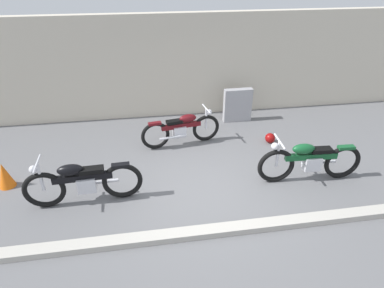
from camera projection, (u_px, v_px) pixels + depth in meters
name	position (u px, v px, depth m)	size (l,w,h in m)	color
ground_plane	(204.00, 190.00, 6.65)	(40.00, 40.00, 0.00)	slate
building_wall	(180.00, 66.00, 9.25)	(18.00, 0.30, 2.87)	beige
curb_strip	(218.00, 230.00, 5.59)	(18.00, 0.24, 0.12)	#B7B2A8
stone_marker	(238.00, 105.00, 9.25)	(0.79, 0.20, 0.95)	#9E9EA3
helmet	(270.00, 138.00, 8.30)	(0.25, 0.25, 0.25)	maroon
traffic_cone	(5.00, 175.00, 6.63)	(0.32, 0.32, 0.55)	orange
motorcycle_black	(82.00, 182.00, 6.11)	(2.20, 0.61, 0.98)	black
motorcycle_maroon	(182.00, 129.00, 8.07)	(2.01, 0.62, 0.91)	black
motorcycle_green	(309.00, 160.00, 6.74)	(2.21, 0.62, 0.99)	black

